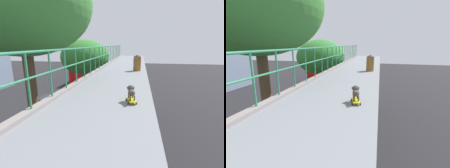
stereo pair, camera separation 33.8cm
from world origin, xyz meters
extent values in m
cylinder|color=#30855D|center=(-0.25, 1.65, 6.20)|extent=(0.04, 0.04, 1.12)
cylinder|color=#30855D|center=(-0.25, 2.48, 6.20)|extent=(0.04, 0.04, 1.12)
cylinder|color=#30855D|center=(-0.25, 3.31, 6.20)|extent=(0.04, 0.04, 1.12)
cylinder|color=#30855D|center=(-0.25, 4.14, 6.20)|extent=(0.04, 0.04, 1.12)
cylinder|color=#30855D|center=(-0.25, 4.96, 6.20)|extent=(0.04, 0.04, 1.12)
cylinder|color=#30855D|center=(-0.25, 5.79, 6.20)|extent=(0.04, 0.04, 1.12)
cylinder|color=#30855D|center=(-0.25, 6.62, 6.20)|extent=(0.04, 0.04, 1.12)
cylinder|color=#30855D|center=(-0.25, 7.45, 6.20)|extent=(0.04, 0.04, 1.12)
cylinder|color=#30855D|center=(-0.25, 8.27, 6.20)|extent=(0.04, 0.04, 1.12)
cylinder|color=#30855D|center=(-0.25, 9.10, 6.20)|extent=(0.04, 0.04, 1.12)
cylinder|color=#30855D|center=(-0.25, 9.93, 6.20)|extent=(0.04, 0.04, 1.12)
cylinder|color=#30855D|center=(-0.25, 10.76, 6.20)|extent=(0.04, 0.04, 1.12)
cylinder|color=#30855D|center=(-0.25, 11.58, 6.20)|extent=(0.04, 0.04, 1.12)
cylinder|color=#30855D|center=(-0.25, 12.41, 6.20)|extent=(0.04, 0.04, 1.12)
cylinder|color=#30855D|center=(-0.25, 13.24, 6.20)|extent=(0.04, 0.04, 1.12)
cylinder|color=#30855D|center=(-0.25, 14.07, 6.20)|extent=(0.04, 0.04, 1.12)
cylinder|color=#30855D|center=(-0.25, 14.89, 6.20)|extent=(0.04, 0.04, 1.12)
cylinder|color=#30855D|center=(-0.25, 15.72, 6.20)|extent=(0.04, 0.04, 1.12)
cylinder|color=#30855D|center=(-0.25, 16.55, 6.20)|extent=(0.04, 0.04, 1.12)
cylinder|color=black|center=(-6.81, 8.68, 0.33)|extent=(0.23, 0.66, 0.66)
cylinder|color=black|center=(-8.49, 8.68, 0.33)|extent=(0.23, 0.66, 0.66)
cube|color=red|center=(-4.33, 10.90, 0.55)|extent=(1.78, 4.09, 0.68)
cube|color=#1E232B|center=(-4.33, 10.70, 1.18)|extent=(1.51, 1.94, 0.57)
cube|color=silver|center=(-4.33, 10.70, 1.54)|extent=(0.36, 0.16, 0.12)
cylinder|color=black|center=(-3.48, 12.13, 0.30)|extent=(0.18, 0.61, 0.61)
cylinder|color=black|center=(-5.18, 12.13, 0.30)|extent=(0.18, 0.61, 0.61)
cylinder|color=black|center=(-3.48, 9.67, 0.30)|extent=(0.18, 0.61, 0.61)
cylinder|color=black|center=(-5.18, 9.67, 0.30)|extent=(0.18, 0.61, 0.61)
cube|color=slate|center=(-7.77, 14.08, 0.49)|extent=(1.87, 4.19, 0.56)
cube|color=#1E232B|center=(-7.77, 14.35, 1.04)|extent=(1.59, 1.90, 0.54)
cylinder|color=black|center=(-6.87, 12.70, 0.31)|extent=(0.18, 0.62, 0.62)
cylinder|color=black|center=(-8.67, 12.70, 0.31)|extent=(0.18, 0.62, 0.62)
cylinder|color=black|center=(-6.87, 15.46, 0.31)|extent=(0.18, 0.62, 0.62)
cylinder|color=black|center=(-8.67, 15.46, 0.31)|extent=(0.18, 0.62, 0.62)
cube|color=black|center=(-4.17, 17.64, 0.54)|extent=(1.68, 4.35, 0.67)
cube|color=#1E232B|center=(-4.17, 17.53, 1.19)|extent=(1.55, 2.24, 0.64)
cylinder|color=black|center=(-3.37, 19.06, 0.35)|extent=(0.23, 0.70, 0.70)
cylinder|color=black|center=(-4.97, 19.06, 0.35)|extent=(0.23, 0.70, 0.70)
cylinder|color=black|center=(-3.37, 16.22, 0.35)|extent=(0.23, 0.70, 0.70)
cylinder|color=black|center=(-4.97, 16.22, 0.35)|extent=(0.23, 0.70, 0.70)
cube|color=#B7100F|center=(-8.22, 29.43, 1.63)|extent=(2.57, 11.16, 2.70)
cube|color=black|center=(-8.22, 29.43, 2.10)|extent=(2.59, 10.26, 0.70)
cylinder|color=black|center=(-6.98, 33.33, 0.48)|extent=(0.28, 0.96, 0.96)
cylinder|color=black|center=(-9.45, 33.33, 0.48)|extent=(0.28, 0.96, 0.96)
cylinder|color=black|center=(-6.98, 26.36, 0.48)|extent=(0.28, 0.96, 0.96)
cylinder|color=black|center=(-9.45, 26.36, 0.48)|extent=(0.28, 0.96, 0.96)
cylinder|color=brown|center=(-2.60, 4.90, 3.45)|extent=(0.44, 0.44, 6.89)
ellipsoid|color=#3E8538|center=(-2.60, 4.90, 8.37)|extent=(5.36, 5.36, 3.90)
cylinder|color=#514220|center=(-2.61, 12.08, 2.37)|extent=(0.59, 0.59, 4.74)
ellipsoid|color=#317830|center=(-2.61, 12.08, 5.84)|extent=(3.99, 3.99, 2.87)
cube|color=gold|center=(1.72, 2.59, 5.63)|extent=(0.26, 0.45, 0.02)
cylinder|color=black|center=(1.78, 2.75, 5.59)|extent=(0.04, 0.06, 0.06)
cylinder|color=black|center=(1.60, 2.70, 5.59)|extent=(0.04, 0.06, 0.06)
cylinder|color=black|center=(1.85, 2.48, 5.59)|extent=(0.04, 0.06, 0.06)
cylinder|color=black|center=(1.67, 2.44, 5.59)|extent=(0.04, 0.06, 0.06)
cylinder|color=#473E3A|center=(1.75, 2.70, 5.70)|extent=(0.04, 0.04, 0.11)
cylinder|color=#473E3A|center=(1.65, 2.68, 5.70)|extent=(0.04, 0.04, 0.11)
cylinder|color=#473E3A|center=(1.79, 2.50, 5.70)|extent=(0.04, 0.04, 0.11)
cylinder|color=#473E3A|center=(1.70, 2.48, 5.70)|extent=(0.04, 0.04, 0.11)
ellipsoid|color=#473E3A|center=(1.72, 2.59, 5.80)|extent=(0.22, 0.31, 0.15)
sphere|color=#473E3A|center=(1.69, 2.71, 5.87)|extent=(0.16, 0.16, 0.16)
ellipsoid|color=#394C3B|center=(1.68, 2.78, 5.86)|extent=(0.07, 0.08, 0.05)
sphere|color=#473E3A|center=(1.75, 2.72, 5.89)|extent=(0.07, 0.07, 0.07)
sphere|color=#473E3A|center=(1.64, 2.69, 5.89)|extent=(0.07, 0.07, 0.07)
sphere|color=#473E3A|center=(1.76, 2.45, 5.84)|extent=(0.07, 0.07, 0.07)
cylinder|color=brown|center=(1.76, 7.43, 5.93)|extent=(0.39, 0.39, 0.74)
cone|color=black|center=(1.76, 7.43, 6.32)|extent=(0.39, 0.39, 0.10)
camera|label=1|loc=(1.88, -1.15, 6.92)|focal=26.34mm
camera|label=2|loc=(2.21, -1.08, 6.92)|focal=26.34mm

